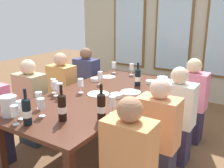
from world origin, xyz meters
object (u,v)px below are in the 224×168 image
object	(u,v)px
white_plate_0	(98,94)
wine_glass_8	(41,104)
wine_glass_4	(55,86)
wine_glass_9	(39,98)
wine_glass_0	(114,65)
wine_glass_11	(15,111)
wine_bottle_1	(138,77)
tasting_bowl_3	(116,95)
tasting_bowl_2	(151,82)
wine_glass_10	(53,83)
seated_person_1	(176,118)
metal_pitcher	(9,106)
tasting_bowl_1	(162,78)
seated_person_2	(87,83)
tasting_bowl_0	(96,79)
wine_glass_1	(132,67)
wine_glass_3	(60,88)
wine_bottle_3	(27,111)
wine_bottle_2	(101,107)
seated_person_7	(157,138)
wine_bottle_0	(62,107)
white_plate_1	(108,77)
wine_glass_5	(113,102)
white_plate_2	(131,92)
wine_glass_6	(81,83)
dining_table	(100,99)
wine_glass_7	(20,106)
seated_person_0	(62,93)
seated_person_3	(191,103)
seated_person_6	(31,105)

from	to	relation	value
white_plate_0	wine_glass_8	world-z (taller)	wine_glass_8
wine_glass_4	wine_glass_9	world-z (taller)	same
wine_glass_0	wine_glass_11	bearing A→B (deg)	-82.97
wine_bottle_1	tasting_bowl_3	distance (m)	0.53
tasting_bowl_2	wine_glass_10	bearing A→B (deg)	-129.59
wine_glass_10	seated_person_1	xyz separation A→B (m)	(1.32, 0.54, -0.34)
wine_bottle_1	wine_glass_9	distance (m)	1.31
tasting_bowl_2	wine_glass_9	bearing A→B (deg)	-112.15
metal_pitcher	wine_glass_11	world-z (taller)	metal_pitcher
tasting_bowl_1	seated_person_2	size ratio (longest dim) A/B	0.13
tasting_bowl_0	white_plate_0	bearing A→B (deg)	-50.88
white_plate_0	wine_glass_1	xyz separation A→B (m)	(-0.10, 1.01, 0.11)
seated_person_1	wine_glass_3	bearing A→B (deg)	-150.81
wine_bottle_3	wine_glass_11	xyz separation A→B (m)	(-0.09, -0.05, -0.00)
wine_bottle_2	metal_pitcher	bearing A→B (deg)	-154.94
tasting_bowl_1	seated_person_7	distance (m)	1.33
wine_bottle_0	wine_bottle_2	size ratio (longest dim) A/B	0.98
white_plate_1	wine_glass_5	bearing A→B (deg)	-55.33
white_plate_2	wine_bottle_0	distance (m)	1.04
wine_bottle_1	wine_glass_8	xyz separation A→B (m)	(-0.31, -1.34, 0.01)
wine_glass_6	seated_person_7	distance (m)	1.12
tasting_bowl_1	tasting_bowl_2	xyz separation A→B (m)	(-0.07, -0.25, -0.00)
white_plate_0	seated_person_7	bearing A→B (deg)	-16.06
wine_glass_5	wine_glass_10	distance (m)	0.93
wine_glass_8	seated_person_7	distance (m)	1.13
dining_table	tasting_bowl_0	size ratio (longest dim) A/B	16.73
wine_glass_1	wine_glass_7	xyz separation A→B (m)	(-0.09, -1.94, 0.00)
white_plate_0	seated_person_2	bearing A→B (deg)	134.27
wine_glass_6	wine_glass_9	bearing A→B (deg)	-92.94
tasting_bowl_2	wine_glass_8	xyz separation A→B (m)	(-0.42, -1.53, 0.10)
seated_person_0	metal_pitcher	bearing A→B (deg)	-67.88
wine_glass_0	wine_glass_7	size ratio (longest dim) A/B	1.00
white_plate_1	seated_person_3	bearing A→B (deg)	8.15
white_plate_0	wine_glass_3	bearing A→B (deg)	-131.27
dining_table	wine_glass_11	xyz separation A→B (m)	(-0.14, -1.07, 0.19)
white_plate_1	white_plate_0	bearing A→B (deg)	-65.42
tasting_bowl_1	wine_glass_10	size ratio (longest dim) A/B	0.85
wine_glass_5	seated_person_0	bearing A→B (deg)	151.95
wine_glass_4	wine_glass_10	bearing A→B (deg)	145.26
seated_person_3	seated_person_7	size ratio (longest dim) A/B	1.00
white_plate_1	seated_person_6	distance (m)	1.14
wine_glass_4	wine_glass_7	size ratio (longest dim) A/B	1.00
seated_person_0	seated_person_7	xyz separation A→B (m)	(1.70, -0.54, 0.00)
wine_bottle_1	seated_person_1	distance (m)	0.74
dining_table	white_plate_0	world-z (taller)	white_plate_0
wine_bottle_3	seated_person_1	distance (m)	1.60
tasting_bowl_0	metal_pitcher	bearing A→B (deg)	-89.57
white_plate_0	wine_glass_6	bearing A→B (deg)	-164.06
wine_glass_7	wine_glass_9	bearing A→B (deg)	100.67
tasting_bowl_0	wine_glass_4	size ratio (longest dim) A/B	0.79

